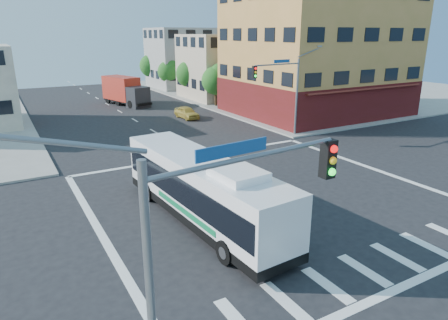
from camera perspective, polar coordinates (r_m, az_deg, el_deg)
ground at (r=23.44m, az=6.31°, el=-5.37°), size 120.00×120.00×0.00m
sidewalk_ne at (r=71.50m, az=12.80°, el=9.96°), size 50.00×50.00×0.15m
corner_building_ne at (r=48.71m, az=13.12°, el=13.40°), size 18.10×15.44×14.00m
building_east_near at (r=59.55m, az=0.46°, el=13.21°), size 12.06×10.06×9.00m
building_east_far at (r=71.93m, az=-5.33°, el=14.30°), size 12.06×10.06×10.00m
signal_mast_ne at (r=35.78m, az=8.48°, el=10.81°), size 7.91×1.13×8.07m
signal_mast_sw at (r=8.75m, az=-0.31°, el=-10.66°), size 7.91×1.01×8.07m
street_tree_a at (r=51.89m, az=-1.07°, el=11.53°), size 3.60×3.60×5.53m
street_tree_b at (r=58.99m, az=-4.89°, el=12.37°), size 3.80×3.80×5.79m
street_tree_c at (r=66.33m, az=-7.88°, el=12.60°), size 3.40×3.40×5.29m
street_tree_d at (r=73.75m, az=-10.31°, el=13.30°), size 4.00×4.00×6.03m
transit_bus at (r=19.86m, az=-3.13°, el=-4.07°), size 3.45×12.46×3.65m
box_truck at (r=55.09m, az=-13.90°, el=9.48°), size 4.47×8.45×3.65m
parked_car at (r=45.17m, az=-5.34°, el=6.78°), size 1.75×3.95×1.32m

